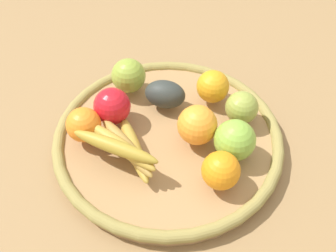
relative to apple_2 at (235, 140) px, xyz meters
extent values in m
plane|color=olive|center=(0.11, 0.08, -0.08)|extent=(2.40, 2.40, 0.00)
cylinder|color=#A47C4D|center=(0.11, 0.08, -0.06)|extent=(0.46, 0.46, 0.03)
torus|color=olive|center=(0.11, 0.08, -0.05)|extent=(0.47, 0.47, 0.02)
sphere|color=#83B23C|center=(0.00, 0.00, 0.00)|extent=(0.08, 0.08, 0.08)
ellipsoid|color=#2F3431|center=(0.18, 0.04, -0.01)|extent=(0.10, 0.10, 0.06)
ellipsoid|color=#B08F34|center=(0.11, 0.16, -0.03)|extent=(0.18, 0.07, 0.03)
ellipsoid|color=#AB863D|center=(0.11, 0.17, -0.01)|extent=(0.17, 0.04, 0.03)
ellipsoid|color=gold|center=(0.11, 0.19, 0.00)|extent=(0.17, 0.08, 0.03)
ellipsoid|color=#A88A2C|center=(0.10, 0.20, 0.01)|extent=(0.16, 0.12, 0.03)
sphere|color=red|center=(0.21, 0.15, 0.00)|extent=(0.10, 0.10, 0.08)
sphere|color=orange|center=(0.07, 0.04, 0.00)|extent=(0.09, 0.09, 0.08)
sphere|color=orange|center=(0.14, -0.06, 0.00)|extent=(0.10, 0.10, 0.07)
sphere|color=#8AA337|center=(0.27, 0.08, 0.00)|extent=(0.11, 0.11, 0.08)
sphere|color=#919F40|center=(0.06, -0.07, -0.01)|extent=(0.09, 0.09, 0.07)
sphere|color=orange|center=(0.19, 0.22, 0.00)|extent=(0.09, 0.09, 0.07)
sphere|color=orange|center=(-0.04, 0.06, 0.00)|extent=(0.10, 0.10, 0.07)
camera|label=1|loc=(-0.33, 0.37, 0.57)|focal=42.87mm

